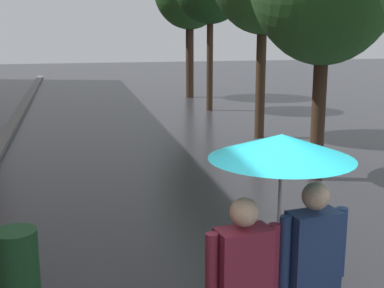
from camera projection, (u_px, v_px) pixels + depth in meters
couple_under_umbrella at (280, 230)px, 3.92m from camera, size 1.17×1.06×2.07m
litter_bin at (17, 271)px, 5.32m from camera, size 0.44×0.44×0.85m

